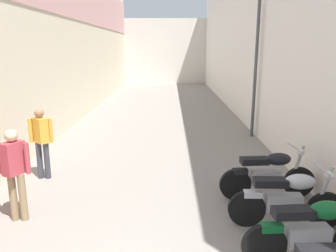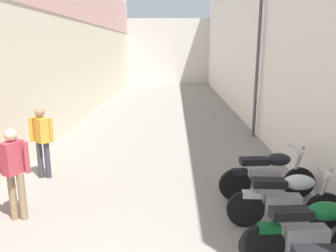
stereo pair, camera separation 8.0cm
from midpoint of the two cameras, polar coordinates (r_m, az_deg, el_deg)
The scene contains 10 objects.
ground_plane at distance 12.42m, azimuth -0.95°, elevation 0.26°, with size 40.98×40.98×0.00m, color gray.
building_left at distance 14.57m, azimuth -14.66°, elevation 15.52°, with size 0.45×24.98×6.86m.
building_right at distance 14.42m, azimuth 13.45°, elevation 16.19°, with size 0.45×24.98×7.23m.
building_far_end at distance 27.58m, azimuth 0.16°, elevation 12.73°, with size 9.38×2.00×4.99m, color beige.
motorcycle_second at distance 4.90m, azimuth 23.78°, elevation -16.19°, with size 1.85×0.58×1.04m.
motorcycle_third at distance 5.68m, azimuth 20.12°, elevation -11.64°, with size 1.85×0.58×1.04m.
motorcycle_fourth at distance 6.60m, azimuth 17.20°, elevation -7.86°, with size 1.85×0.58×1.04m.
pedestrian_mid_alley at distance 5.96m, azimuth -24.59°, elevation -6.54°, with size 0.52×0.39×1.57m.
pedestrian_further_down at distance 7.66m, azimuth -20.60°, elevation -1.90°, with size 0.52×0.38×1.57m.
street_lamp at distance 10.74m, azimuth 14.99°, elevation 12.29°, with size 0.79×0.18×4.61m.
Camera 2 is at (0.46, -1.60, 2.83)m, focal length 35.43 mm.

